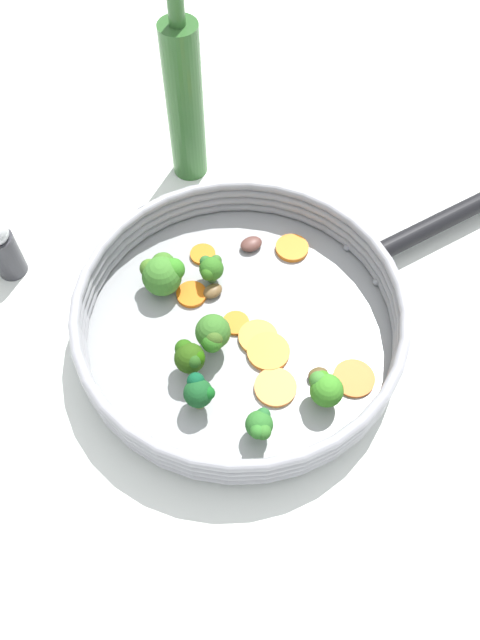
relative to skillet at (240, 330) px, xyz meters
name	(u,v)px	position (x,y,z in m)	size (l,w,h in m)	color
ground_plane	(240,333)	(0.00, 0.00, -0.01)	(4.00, 4.00, 0.00)	silver
skillet	(240,330)	(0.00, 0.00, 0.00)	(0.36, 0.36, 0.01)	#939699
skillet_rim_wall	(240,315)	(0.00, 0.00, 0.03)	(0.37, 0.37, 0.05)	#95969E
skillet_handle	(435,225)	(-0.11, -0.26, 0.02)	(0.02, 0.02, 0.20)	black
skillet_rivet_left	(376,282)	(-0.09, -0.15, 0.01)	(0.01, 0.01, 0.01)	#94979D
skillet_rivet_right	(347,247)	(-0.04, -0.17, 0.01)	(0.01, 0.01, 0.01)	#90929E
carrot_slice_0	(260,335)	(-0.03, 0.00, 0.01)	(0.04, 0.04, 0.01)	orange
carrot_slice_1	(275,387)	(-0.08, 0.04, 0.01)	(0.05, 0.05, 0.01)	orange
carrot_slice_2	(191,295)	(0.07, 0.00, 0.01)	(0.04, 0.04, 0.01)	orange
carrot_slice_3	(238,321)	(0.01, 0.00, 0.01)	(0.03, 0.03, 0.00)	orange
carrot_slice_4	(203,254)	(0.10, -0.05, 0.01)	(0.03, 0.03, 0.00)	orange
carrot_slice_5	(292,248)	(0.02, -0.13, 0.01)	(0.04, 0.04, 0.01)	orange
carrot_slice_6	(268,352)	(-0.05, 0.01, 0.01)	(0.05, 0.05, 0.01)	orange
carrot_slice_7	(354,378)	(-0.14, -0.02, 0.01)	(0.05, 0.05, 0.00)	orange
broccoli_floret_0	(199,392)	(-0.02, 0.10, 0.03)	(0.03, 0.03, 0.04)	#7B944E
broccoli_floret_1	(324,387)	(-0.12, 0.02, 0.03)	(0.04, 0.04, 0.04)	#88A467
broccoli_floret_2	(163,273)	(0.11, 0.01, 0.03)	(0.05, 0.05, 0.05)	#7FA64F
broccoli_floret_3	(260,426)	(-0.09, 0.09, 0.03)	(0.03, 0.03, 0.04)	#73955B
broccoli_floret_4	(190,358)	(0.01, 0.08, 0.04)	(0.04, 0.03, 0.05)	#7EAA6B
broccoli_floret_5	(211,268)	(0.07, -0.03, 0.03)	(0.03, 0.03, 0.04)	#67904C
broccoli_floret_6	(213,335)	(0.01, 0.04, 0.04)	(0.04, 0.04, 0.05)	#81AF6D
mushroom_piece_0	(316,377)	(-0.11, 0.00, 0.01)	(0.02, 0.02, 0.01)	brown
mushroom_piece_1	(251,244)	(0.06, -0.10, 0.01)	(0.03, 0.02, 0.01)	brown
mushroom_piece_2	(213,291)	(0.05, -0.02, 0.01)	(0.02, 0.02, 0.01)	brown
salt_shaker	(3,248)	(0.28, 0.10, 0.04)	(0.04, 0.04, 0.09)	#333338
oil_bottle	(185,101)	(0.21, -0.17, 0.11)	(0.05, 0.05, 0.27)	#2D5B28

